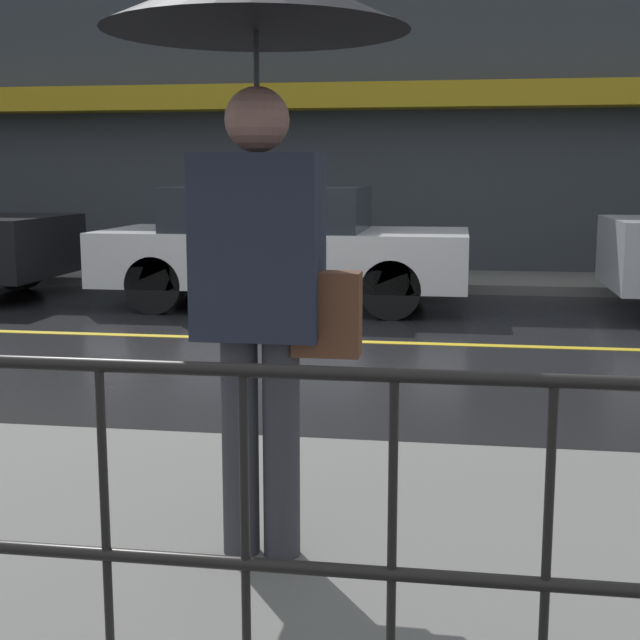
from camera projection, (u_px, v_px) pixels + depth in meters
ground_plane at (297, 340)px, 8.24m from camera, size 80.00×80.00×0.00m
sidewalk_near at (85, 542)px, 3.58m from camera, size 28.00×2.71×0.12m
sidewalk_far at (353, 279)px, 12.41m from camera, size 28.00×1.76×0.12m
lane_marking at (297, 340)px, 8.24m from camera, size 25.20×0.12×0.01m
building_storefront at (362, 86)px, 12.94m from camera, size 28.00×0.85×5.59m
pedestrian at (258, 94)px, 3.06m from camera, size 1.06×1.06×2.12m
car_white at (281, 245)px, 10.28m from camera, size 4.18×1.82×1.37m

